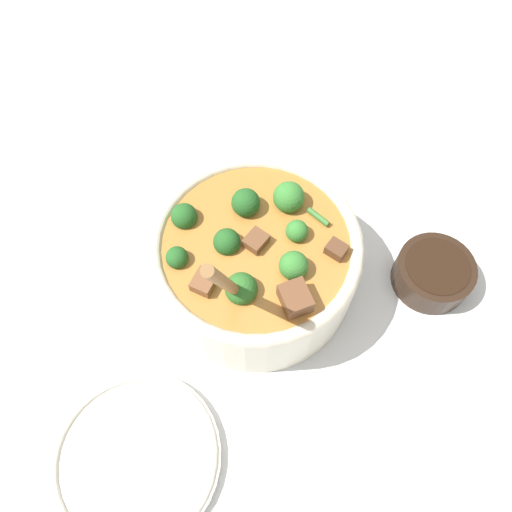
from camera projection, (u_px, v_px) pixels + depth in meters
ground_plane at (256, 280)px, 0.68m from camera, size 4.00×4.00×0.00m
stew_bowl at (256, 259)px, 0.62m from camera, size 0.25×0.25×0.26m
condiment_bowl at (433, 273)px, 0.65m from camera, size 0.10×0.10×0.04m
empty_plate at (135, 458)px, 0.56m from camera, size 0.19×0.19×0.02m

